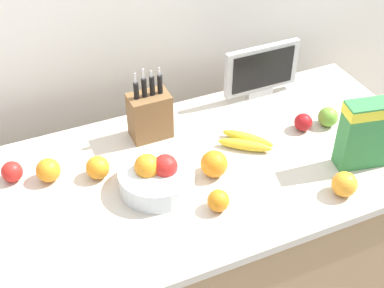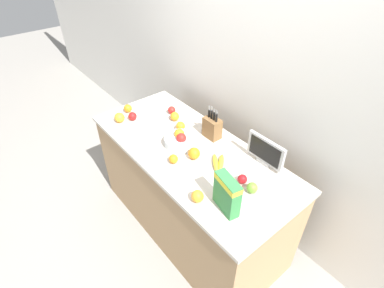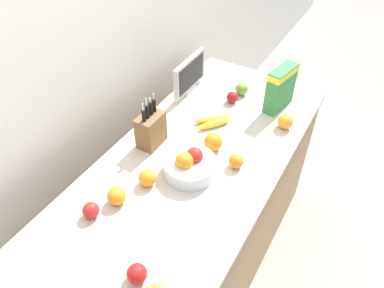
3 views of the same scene
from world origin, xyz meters
TOP-DOWN VIEW (x-y plane):
  - ground_plane at (0.00, 0.00)m, footprint 14.00×14.00m
  - wall_back at (0.00, 0.61)m, footprint 9.00×0.06m
  - counter at (0.00, 0.00)m, footprint 1.80×0.79m
  - knife_block at (-0.01, 0.24)m, footprint 0.14×0.09m
  - small_monitor at (0.47, 0.31)m, footprint 0.31×0.03m
  - cereal_box at (0.59, -0.19)m, footprint 0.21×0.11m
  - fruit_bowl at (-0.09, -0.03)m, footprint 0.24×0.24m
  - banana_bunch at (0.27, 0.05)m, footprint 0.19×0.19m
  - apple_rightmost at (-0.63, -0.13)m, footprint 0.07×0.07m
  - apple_middle at (-0.50, 0.20)m, footprint 0.07×0.07m
  - apple_rear at (0.51, 0.05)m, footprint 0.07×0.07m
  - apple_near_bananas at (0.61, 0.03)m, footprint 0.07×0.07m
  - orange_back_center at (0.05, -0.19)m, footprint 0.07×0.07m
  - orange_front_left at (-0.39, 0.15)m, footprint 0.08×0.08m
  - orange_mid_left at (0.44, -0.29)m, footprint 0.08×0.08m
  - orange_front_center at (-0.24, 0.10)m, footprint 0.08×0.08m
  - orange_by_cereal at (0.11, -0.04)m, footprint 0.09×0.09m

SIDE VIEW (x-z plane):
  - ground_plane at x=0.00m, z-range 0.00..0.00m
  - counter at x=0.00m, z-range 0.00..0.93m
  - banana_bunch at x=0.27m, z-range 0.93..0.97m
  - apple_rear at x=0.51m, z-range 0.93..0.99m
  - apple_middle at x=-0.50m, z-range 0.93..1.00m
  - orange_back_center at x=0.05m, z-range 0.93..1.00m
  - apple_near_bananas at x=0.61m, z-range 0.93..1.00m
  - apple_rightmost at x=-0.63m, z-range 0.93..1.00m
  - orange_front_center at x=-0.24m, z-range 0.93..1.01m
  - orange_front_left at x=-0.39m, z-range 0.93..1.01m
  - orange_mid_left at x=0.44m, z-range 0.93..1.01m
  - orange_by_cereal at x=0.11m, z-range 0.93..1.02m
  - fruit_bowl at x=-0.09m, z-range 0.91..1.04m
  - knife_block at x=-0.01m, z-range 0.88..1.16m
  - small_monitor at x=0.47m, z-range 0.94..1.16m
  - cereal_box at x=0.59m, z-range 0.94..1.19m
  - wall_back at x=0.00m, z-range 0.00..2.60m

